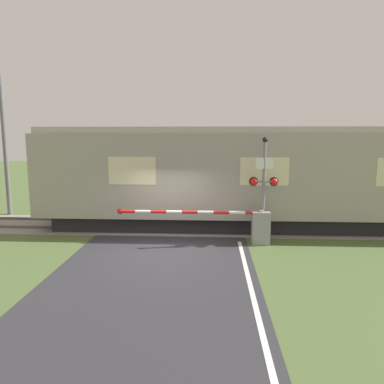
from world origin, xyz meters
TOP-DOWN VIEW (x-y plane):
  - ground_plane at (0.00, 0.00)m, footprint 80.00×80.00m
  - track_bed at (0.00, 3.15)m, footprint 36.00×3.20m
  - train at (3.36, 3.15)m, footprint 17.12×2.94m
  - crossing_barrier at (2.78, 0.89)m, footprint 5.21×0.44m
  - signal_post at (3.26, 1.00)m, footprint 0.98×0.26m
  - catenary_pole at (-7.89, 5.01)m, footprint 0.20×1.90m

SIDE VIEW (x-z plane):
  - ground_plane at x=0.00m, z-range 0.00..0.00m
  - track_bed at x=0.00m, z-range -0.04..0.09m
  - crossing_barrier at x=2.78m, z-range 0.06..1.23m
  - train at x=3.36m, z-range 0.05..4.00m
  - signal_post at x=3.26m, z-range 0.25..3.85m
  - catenary_pole at x=-7.89m, z-range 0.15..6.46m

